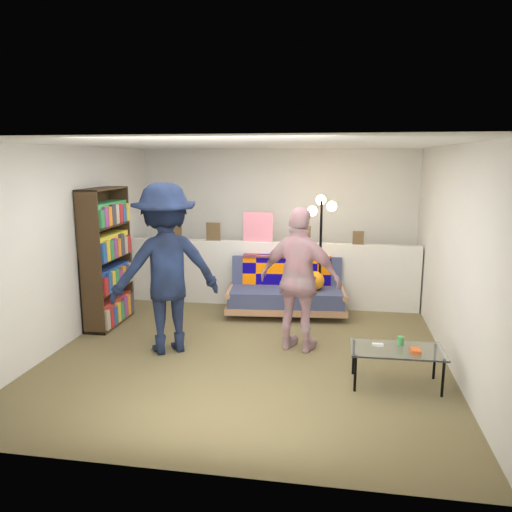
{
  "coord_description": "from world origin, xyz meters",
  "views": [
    {
      "loc": [
        1.01,
        -5.64,
        2.25
      ],
      "look_at": [
        0.0,
        0.4,
        1.05
      ],
      "focal_mm": 35.0,
      "sensor_mm": 36.0,
      "label": 1
    }
  ],
  "objects": [
    {
      "name": "ground",
      "position": [
        0.0,
        0.0,
        0.0
      ],
      "size": [
        5.0,
        5.0,
        0.0
      ],
      "primitive_type": "plane",
      "color": "brown",
      "rests_on": "ground"
    },
    {
      "name": "room_shell",
      "position": [
        0.0,
        0.47,
        1.67
      ],
      "size": [
        4.6,
        5.05,
        2.45
      ],
      "color": "silver",
      "rests_on": "ground"
    },
    {
      "name": "half_wall_ledge",
      "position": [
        0.0,
        1.8,
        0.5
      ],
      "size": [
        4.45,
        0.15,
        1.0
      ],
      "primitive_type": "cube",
      "color": "silver",
      "rests_on": "ground"
    },
    {
      "name": "ledge_decor",
      "position": [
        -0.23,
        1.78,
        1.18
      ],
      "size": [
        2.97,
        0.02,
        0.45
      ],
      "color": "brown",
      "rests_on": "half_wall_ledge"
    },
    {
      "name": "futon_sofa",
      "position": [
        0.3,
        1.39,
        0.34
      ],
      "size": [
        1.78,
        0.97,
        0.74
      ],
      "color": "#AA7853",
      "rests_on": "ground"
    },
    {
      "name": "bookshelf",
      "position": [
        -2.08,
        0.55,
        0.87
      ],
      "size": [
        0.31,
        0.93,
        1.87
      ],
      "color": "#311F10",
      "rests_on": "ground"
    },
    {
      "name": "coffee_table",
      "position": [
        1.63,
        -0.77,
        0.36
      ],
      "size": [
        0.92,
        0.52,
        0.48
      ],
      "color": "black",
      "rests_on": "ground"
    },
    {
      "name": "floor_lamp",
      "position": [
        0.77,
        1.39,
        1.24
      ],
      "size": [
        0.41,
        0.34,
        1.74
      ],
      "color": "black",
      "rests_on": "ground"
    },
    {
      "name": "person_left",
      "position": [
        -0.96,
        -0.24,
        0.99
      ],
      "size": [
        1.48,
        1.3,
        1.98
      ],
      "primitive_type": "imported",
      "rotation": [
        0.0,
        0.0,
        3.7
      ],
      "color": "black",
      "rests_on": "ground"
    },
    {
      "name": "person_right",
      "position": [
        0.58,
        0.03,
        0.85
      ],
      "size": [
        1.08,
        0.7,
        1.71
      ],
      "primitive_type": "imported",
      "rotation": [
        0.0,
        0.0,
        2.83
      ],
      "color": "pink",
      "rests_on": "ground"
    }
  ]
}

